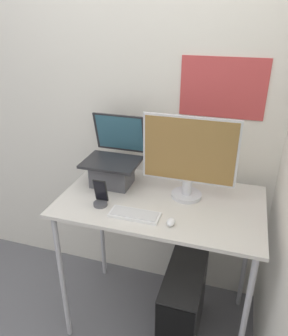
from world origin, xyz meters
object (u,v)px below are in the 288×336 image
at_px(laptop, 113,167).
at_px(cell_phone, 101,198).
at_px(computer_tower, 183,303).
at_px(mouse, 171,222).
at_px(keyboard, 135,215).
at_px(monitor, 189,158).

xyz_separation_m(laptop, cell_phone, (0.03, -0.25, -0.06)).
bearing_deg(cell_phone, laptop, 96.32).
height_order(laptop, computer_tower, laptop).
height_order(mouse, cell_phone, cell_phone).
bearing_deg(cell_phone, computer_tower, 11.48).
relative_size(keyboard, cell_phone, 1.72).
height_order(laptop, monitor, monitor).
bearing_deg(monitor, laptop, 176.65).
distance_m(keyboard, mouse, 0.19).
bearing_deg(computer_tower, monitor, 107.38).
bearing_deg(monitor, keyboard, -128.50).
distance_m(laptop, monitor, 0.47).
relative_size(monitor, cell_phone, 3.38).
relative_size(laptop, cell_phone, 2.64).
bearing_deg(laptop, mouse, -36.34).
height_order(keyboard, mouse, mouse).
bearing_deg(keyboard, cell_phone, 167.28).
relative_size(laptop, monitor, 0.78).
height_order(monitor, cell_phone, monitor).
relative_size(cell_phone, computer_tower, 0.29).
distance_m(mouse, cell_phone, 0.40).
distance_m(laptop, mouse, 0.54).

